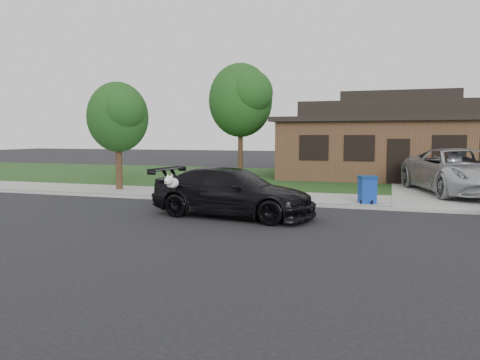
% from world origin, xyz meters
% --- Properties ---
extents(ground, '(120.00, 120.00, 0.00)m').
position_xyz_m(ground, '(0.00, 0.00, 0.00)').
color(ground, black).
rests_on(ground, ground).
extents(sidewalk, '(60.00, 3.00, 0.12)m').
position_xyz_m(sidewalk, '(0.00, 5.00, 0.06)').
color(sidewalk, gray).
rests_on(sidewalk, ground).
extents(curb, '(60.00, 0.12, 0.12)m').
position_xyz_m(curb, '(0.00, 3.50, 0.06)').
color(curb, gray).
rests_on(curb, ground).
extents(lawn, '(60.00, 13.00, 0.13)m').
position_xyz_m(lawn, '(0.00, 13.00, 0.07)').
color(lawn, '#193814').
rests_on(lawn, ground).
extents(driveway, '(4.50, 13.00, 0.14)m').
position_xyz_m(driveway, '(6.00, 10.00, 0.07)').
color(driveway, gray).
rests_on(driveway, ground).
extents(sedan, '(5.28, 2.71, 1.46)m').
position_xyz_m(sedan, '(-0.83, 0.84, 0.73)').
color(sedan, black).
rests_on(sedan, ground).
extents(minivan, '(4.58, 6.98, 1.78)m').
position_xyz_m(minivan, '(6.29, 7.81, 1.03)').
color(minivan, '#B0B3B8').
rests_on(minivan, driveway).
extents(recycling_bin, '(0.72, 0.72, 0.94)m').
position_xyz_m(recycling_bin, '(2.94, 4.14, 0.59)').
color(recycling_bin, navy).
rests_on(recycling_bin, sidewalk).
extents(house, '(12.60, 8.60, 4.65)m').
position_xyz_m(house, '(4.00, 15.00, 2.13)').
color(house, '#422B1C').
rests_on(house, ground).
extents(tree_0, '(3.78, 3.60, 6.34)m').
position_xyz_m(tree_0, '(-4.34, 12.88, 4.48)').
color(tree_0, '#332114').
rests_on(tree_0, ground).
extents(tree_2, '(2.73, 2.60, 4.59)m').
position_xyz_m(tree_2, '(-7.38, 5.11, 3.27)').
color(tree_2, '#332114').
rests_on(tree_2, ground).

